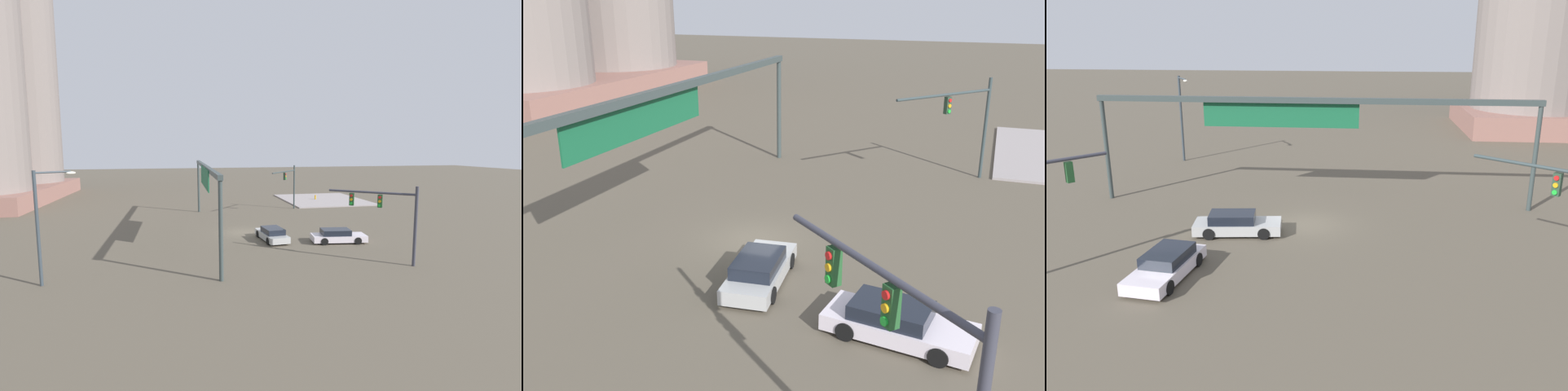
% 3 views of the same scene
% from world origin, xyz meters
% --- Properties ---
extents(ground_plane, '(239.34, 239.34, 0.00)m').
position_xyz_m(ground_plane, '(0.00, 0.00, 0.00)').
color(ground_plane, brown).
extents(traffic_signal_near_corner, '(4.34, 5.00, 5.73)m').
position_xyz_m(traffic_signal_near_corner, '(-11.97, -8.53, 3.95)').
color(traffic_signal_near_corner, '#363743').
rests_on(traffic_signal_near_corner, ground).
extents(traffic_signal_opposite_side, '(5.53, 4.55, 5.99)m').
position_xyz_m(traffic_signal_opposite_side, '(12.05, -8.02, 4.05)').
color(traffic_signal_opposite_side, '#313E3F').
rests_on(traffic_signal_opposite_side, ground).
extents(overhead_sign_gantry, '(27.15, 0.43, 6.76)m').
position_xyz_m(overhead_sign_gantry, '(-0.49, 3.92, 5.79)').
color(overhead_sign_gantry, '#34403F').
rests_on(overhead_sign_gantry, ground).
extents(sedan_car_approaching, '(4.85, 2.29, 1.21)m').
position_xyz_m(sedan_car_approaching, '(-3.68, -1.82, 0.58)').
color(sedan_car_approaching, '#B2B2B1').
rests_on(sedan_car_approaching, ground).
extents(sedan_car_waiting_far, '(2.47, 4.99, 1.21)m').
position_xyz_m(sedan_car_waiting_far, '(-5.63, -7.37, 0.58)').
color(sedan_car_waiting_far, silver).
rests_on(sedan_car_waiting_far, ground).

